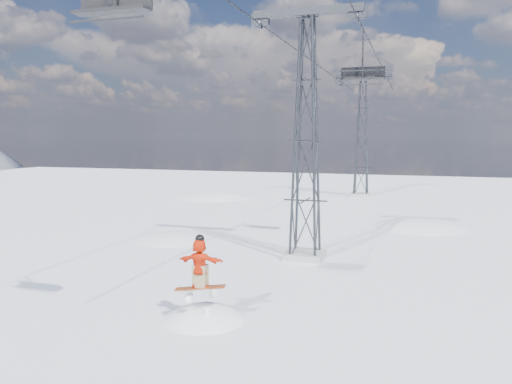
% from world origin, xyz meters
% --- Properties ---
extents(ground, '(120.00, 120.00, 0.00)m').
position_xyz_m(ground, '(0.00, 0.00, 0.00)').
color(ground, white).
rests_on(ground, ground).
extents(snow_terrain, '(39.00, 37.00, 22.00)m').
position_xyz_m(snow_terrain, '(-4.77, 21.24, -9.59)').
color(snow_terrain, white).
rests_on(snow_terrain, ground).
extents(lift_tower_near, '(5.20, 1.80, 11.43)m').
position_xyz_m(lift_tower_near, '(0.80, 8.00, 5.47)').
color(lift_tower_near, '#999999').
rests_on(lift_tower_near, ground).
extents(lift_tower_far, '(5.20, 1.80, 11.43)m').
position_xyz_m(lift_tower_far, '(0.80, 33.00, 5.47)').
color(lift_tower_far, '#999999').
rests_on(lift_tower_far, ground).
extents(haul_cables, '(4.46, 51.00, 0.06)m').
position_xyz_m(haul_cables, '(0.80, 19.50, 10.85)').
color(haul_cables, black).
rests_on(haul_cables, ground).
extents(snowboarder_jump, '(4.40, 4.40, 6.72)m').
position_xyz_m(snowboarder_jump, '(-0.57, -0.65, -1.65)').
color(snowboarder_jump, white).
rests_on(snowboarder_jump, ground).
extents(lift_chair_near, '(1.96, 0.56, 2.43)m').
position_xyz_m(lift_chair_near, '(-1.40, -3.93, 8.91)').
color(lift_chair_near, black).
rests_on(lift_chair_near, ground).
extents(lift_chair_mid, '(2.14, 0.62, 2.66)m').
position_xyz_m(lift_chair_mid, '(3.00, 10.67, 8.72)').
color(lift_chair_mid, black).
rests_on(lift_chair_mid, ground).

